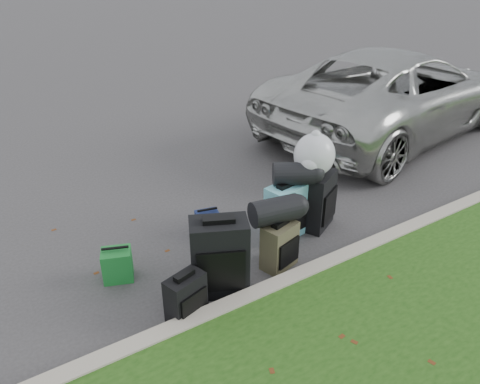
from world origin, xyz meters
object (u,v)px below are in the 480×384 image
suitcase_small_black (186,298)px  suitcase_teal (285,211)px  tote_navy (208,223)px  suv (395,92)px  suitcase_olive (279,246)px  suitcase_large_black_right (318,200)px  suitcase_large_black_left (220,257)px  tote_green (117,265)px

suitcase_small_black → suitcase_teal: bearing=4.9°
tote_navy → suv: bearing=27.8°
suitcase_small_black → tote_navy: 1.49m
suitcase_small_black → suitcase_olive: bearing=-7.9°
suv → suitcase_large_black_right: size_ratio=7.71×
suitcase_olive → tote_navy: (-0.33, 1.01, -0.12)m
suitcase_olive → tote_navy: bearing=93.4°
suitcase_large_black_left → suv: bearing=48.9°
tote_green → tote_navy: bearing=33.2°
suitcase_small_black → suitcase_olive: 1.23m
suitcase_small_black → suitcase_teal: size_ratio=0.69×
suitcase_large_black_right → tote_green: suitcase_large_black_right is taller
suitcase_teal → suitcase_large_black_right: 0.48m
tote_green → tote_navy: size_ratio=1.18×
suitcase_large_black_left → suitcase_olive: 0.76m
suitcase_olive → tote_green: size_ratio=1.54×
suitcase_small_black → suitcase_large_black_left: 0.53m
suv → tote_navy: size_ratio=19.13×
suitcase_large_black_right → tote_green: 2.50m
suitcase_olive → tote_green: 1.73m
suitcase_small_black → suitcase_olive: (1.22, 0.18, 0.03)m
suitcase_small_black → tote_green: 0.98m
suitcase_large_black_right → suv: bearing=0.9°
suitcase_large_black_right → suitcase_small_black: bearing=168.5°
suv → suitcase_large_black_left: suv is taller
suitcase_teal → suitcase_large_black_right: bearing=-13.1°
tote_green → suitcase_olive: bearing=-4.4°
suitcase_olive → suitcase_large_black_right: suitcase_large_black_right is taller
suitcase_large_black_left → tote_green: suitcase_large_black_left is taller
suitcase_small_black → tote_green: (-0.34, 0.92, -0.06)m
suitcase_olive → suitcase_teal: bearing=32.1°
suitcase_small_black → suitcase_large_black_right: size_ratio=0.65×
suitcase_small_black → tote_green: size_ratio=1.36×
suv → suitcase_large_black_right: bearing=109.4°
suitcase_large_black_left → suitcase_teal: bearing=46.1°
tote_navy → suitcase_teal: bearing=-23.3°
suitcase_small_black → suitcase_large_black_left: size_ratio=0.58×
suitcase_large_black_left → suitcase_small_black: bearing=-134.8°
tote_navy → suitcase_olive: bearing=-59.2°
suv → suitcase_small_black: size_ratio=11.88×
suitcase_teal → suitcase_olive: bearing=-142.9°
suitcase_teal → tote_navy: bearing=134.3°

